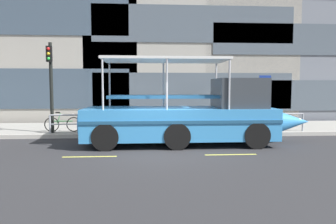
{
  "coord_description": "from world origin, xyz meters",
  "views": [
    {
      "loc": [
        -0.51,
        -11.63,
        2.32
      ],
      "look_at": [
        0.4,
        1.48,
        1.3
      ],
      "focal_mm": 34.18,
      "sensor_mm": 36.0,
      "label": 1
    }
  ],
  "objects_px": {
    "parking_sign": "(265,93)",
    "leaned_bicycle": "(63,124)",
    "traffic_light_pole": "(51,78)",
    "pedestrian_near_bow": "(252,109)",
    "duck_tour_boat": "(193,117)"
  },
  "relations": [
    {
      "from": "parking_sign",
      "to": "duck_tour_boat",
      "type": "bearing_deg",
      "value": -145.39
    },
    {
      "from": "parking_sign",
      "to": "pedestrian_near_bow",
      "type": "height_order",
      "value": "parking_sign"
    },
    {
      "from": "traffic_light_pole",
      "to": "parking_sign",
      "type": "height_order",
      "value": "traffic_light_pole"
    },
    {
      "from": "parking_sign",
      "to": "leaned_bicycle",
      "type": "distance_m",
      "value": 10.05
    },
    {
      "from": "parking_sign",
      "to": "duck_tour_boat",
      "type": "height_order",
      "value": "duck_tour_boat"
    },
    {
      "from": "leaned_bicycle",
      "to": "pedestrian_near_bow",
      "type": "relative_size",
      "value": 1.01
    },
    {
      "from": "leaned_bicycle",
      "to": "traffic_light_pole",
      "type": "bearing_deg",
      "value": -137.99
    },
    {
      "from": "traffic_light_pole",
      "to": "leaned_bicycle",
      "type": "distance_m",
      "value": 2.24
    },
    {
      "from": "traffic_light_pole",
      "to": "duck_tour_boat",
      "type": "height_order",
      "value": "traffic_light_pole"
    },
    {
      "from": "duck_tour_boat",
      "to": "pedestrian_near_bow",
      "type": "bearing_deg",
      "value": 41.58
    },
    {
      "from": "parking_sign",
      "to": "leaned_bicycle",
      "type": "xyz_separation_m",
      "value": [
        -9.94,
        -0.05,
        -1.47
      ]
    },
    {
      "from": "pedestrian_near_bow",
      "to": "leaned_bicycle",
      "type": "bearing_deg",
      "value": -177.53
    },
    {
      "from": "leaned_bicycle",
      "to": "duck_tour_boat",
      "type": "distance_m",
      "value": 6.54
    },
    {
      "from": "traffic_light_pole",
      "to": "duck_tour_boat",
      "type": "relative_size",
      "value": 0.45
    },
    {
      "from": "parking_sign",
      "to": "leaned_bicycle",
      "type": "relative_size",
      "value": 1.56
    }
  ]
}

